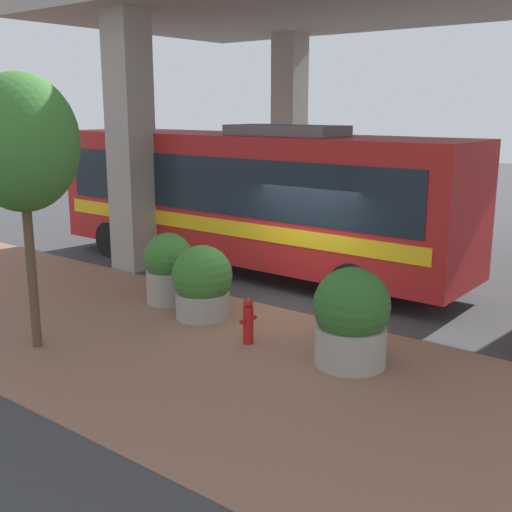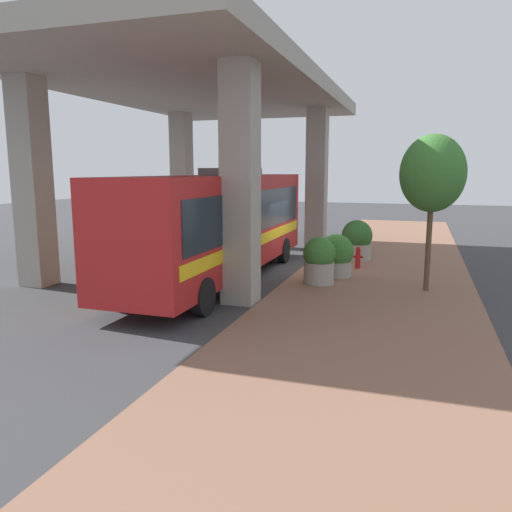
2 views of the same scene
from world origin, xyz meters
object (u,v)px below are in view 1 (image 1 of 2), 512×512
Objects in this scene: bus at (248,193)px; planter_back at (169,268)px; planter_front at (203,283)px; planter_middle at (352,319)px; street_tree_near at (21,144)px; fire_hydrant at (248,321)px.

bus reaches higher than planter_back.
planter_middle is at bearing -94.55° from planter_front.
planter_middle is 6.18m from street_tree_near.
bus reaches higher than planter_front.
street_tree_near is at bearing 119.61° from planter_middle.
planter_front is at bearing 70.61° from fire_hydrant.
street_tree_near reaches higher than planter_back.
planter_front is 0.90× the size of planter_middle.
planter_middle is at bearing -81.38° from fire_hydrant.
planter_middle is at bearing -97.23° from planter_back.
planter_front is (-3.63, -1.74, -1.31)m from bus.
planter_back is at bearing -172.40° from bus.
planter_back is 4.37m from street_tree_near.
bus is at bearing 7.60° from planter_back.
bus is 7.51× the size of planter_back.
bus is 7.01× the size of planter_middle.
planter_back is (0.33, 1.30, 0.05)m from planter_front.
bus is 3.56m from planter_back.
street_tree_near is (-2.73, 4.81, 2.77)m from planter_middle.
street_tree_near is at bearing -175.57° from bus.
planter_front is at bearing -104.41° from planter_back.
planter_back reaches higher than fire_hydrant.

